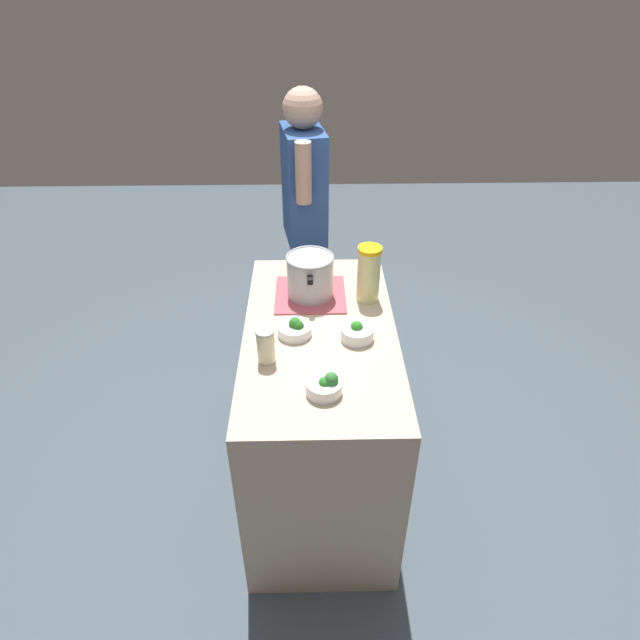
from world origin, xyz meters
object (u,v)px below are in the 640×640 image
(cooking_pot, at_px, (310,275))
(mason_jar, at_px, (266,346))
(broccoli_bowl_center, at_px, (325,386))
(broccoli_bowl_back, at_px, (357,332))
(person_cook, at_px, (305,227))
(lemonade_pitcher, at_px, (369,274))
(broccoli_bowl_front, at_px, (295,328))

(cooking_pot, height_order, mason_jar, cooking_pot)
(cooking_pot, relative_size, broccoli_bowl_center, 2.17)
(broccoli_bowl_center, xyz_separation_m, broccoli_bowl_back, (0.31, -0.14, -0.00))
(cooking_pot, xyz_separation_m, broccoli_bowl_back, (-0.32, -0.18, -0.08))
(mason_jar, distance_m, broccoli_bowl_center, 0.28)
(mason_jar, distance_m, broccoli_bowl_back, 0.37)
(cooking_pot, height_order, person_cook, person_cook)
(lemonade_pitcher, height_order, broccoli_bowl_center, lemonade_pitcher)
(cooking_pot, relative_size, broccoli_bowl_back, 2.10)
(mason_jar, xyz_separation_m, broccoli_bowl_back, (0.13, -0.35, -0.04))
(lemonade_pitcher, bearing_deg, broccoli_bowl_front, 129.31)
(cooking_pot, bearing_deg, broccoli_bowl_back, -150.38)
(cooking_pot, bearing_deg, broccoli_bowl_center, -175.77)
(broccoli_bowl_back, height_order, person_cook, person_cook)
(cooking_pot, bearing_deg, broccoli_bowl_front, 167.69)
(cooking_pot, height_order, broccoli_bowl_front, cooking_pot)
(broccoli_bowl_front, height_order, broccoli_bowl_back, same)
(cooking_pot, xyz_separation_m, broccoli_bowl_front, (-0.29, 0.06, -0.08))
(lemonade_pitcher, distance_m, broccoli_bowl_center, 0.64)
(lemonade_pitcher, relative_size, broccoli_bowl_center, 1.97)
(lemonade_pitcher, bearing_deg, cooking_pot, 82.80)
(broccoli_bowl_front, distance_m, broccoli_bowl_back, 0.25)
(broccoli_bowl_front, xyz_separation_m, broccoli_bowl_center, (-0.34, -0.11, 0.00))
(broccoli_bowl_center, bearing_deg, cooking_pot, 4.23)
(broccoli_bowl_back, distance_m, person_cook, 1.06)
(lemonade_pitcher, xyz_separation_m, broccoli_bowl_back, (-0.29, 0.07, -0.10))
(cooking_pot, xyz_separation_m, person_cook, (0.72, 0.03, -0.12))
(broccoli_bowl_back, bearing_deg, broccoli_bowl_center, 156.52)
(broccoli_bowl_front, xyz_separation_m, person_cook, (1.01, -0.04, -0.04))
(cooking_pot, relative_size, person_cook, 0.17)
(broccoli_bowl_center, relative_size, broccoli_bowl_back, 0.97)
(broccoli_bowl_center, bearing_deg, broccoli_bowl_back, -23.48)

